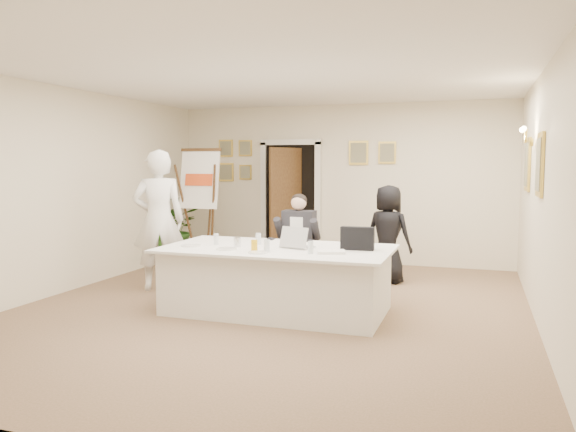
% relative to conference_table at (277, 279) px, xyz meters
% --- Properties ---
extents(floor, '(7.00, 7.00, 0.00)m').
position_rel_conference_table_xyz_m(floor, '(-0.11, 0.10, -0.39)').
color(floor, brown).
rests_on(floor, ground).
extents(ceiling, '(6.00, 7.00, 0.02)m').
position_rel_conference_table_xyz_m(ceiling, '(-0.11, 0.10, 2.41)').
color(ceiling, white).
rests_on(ceiling, wall_back).
extents(wall_back, '(6.00, 0.10, 2.80)m').
position_rel_conference_table_xyz_m(wall_back, '(-0.11, 3.60, 1.01)').
color(wall_back, '#F3E7CD').
rests_on(wall_back, floor).
extents(wall_front, '(6.00, 0.10, 2.80)m').
position_rel_conference_table_xyz_m(wall_front, '(-0.11, -3.40, 1.01)').
color(wall_front, '#F3E7CD').
rests_on(wall_front, floor).
extents(wall_left, '(0.10, 7.00, 2.80)m').
position_rel_conference_table_xyz_m(wall_left, '(-3.11, 0.10, 1.01)').
color(wall_left, '#F3E7CD').
rests_on(wall_left, floor).
extents(wall_right, '(0.10, 7.00, 2.80)m').
position_rel_conference_table_xyz_m(wall_right, '(2.89, 0.10, 1.01)').
color(wall_right, '#F3E7CD').
rests_on(wall_right, floor).
extents(doorway, '(1.14, 0.86, 2.20)m').
position_rel_conference_table_xyz_m(doorway, '(-1.00, 3.42, 0.65)').
color(doorway, black).
rests_on(doorway, floor).
extents(pictures_back_wall, '(3.40, 0.06, 0.80)m').
position_rel_conference_table_xyz_m(pictures_back_wall, '(-0.91, 3.57, 1.46)').
color(pictures_back_wall, gold).
rests_on(pictures_back_wall, wall_back).
extents(pictures_right_wall, '(0.06, 2.20, 0.80)m').
position_rel_conference_table_xyz_m(pictures_right_wall, '(2.86, 1.30, 1.36)').
color(pictures_right_wall, gold).
rests_on(pictures_right_wall, wall_right).
extents(wall_sconce, '(0.20, 0.30, 0.24)m').
position_rel_conference_table_xyz_m(wall_sconce, '(2.79, 1.30, 1.71)').
color(wall_sconce, gold).
rests_on(wall_sconce, wall_right).
extents(conference_table, '(2.70, 1.44, 0.78)m').
position_rel_conference_table_xyz_m(conference_table, '(0.00, 0.00, 0.00)').
color(conference_table, white).
rests_on(conference_table, floor).
extents(seated_man, '(0.68, 0.71, 1.38)m').
position_rel_conference_table_xyz_m(seated_man, '(-0.04, 0.97, 0.30)').
color(seated_man, black).
rests_on(seated_man, floor).
extents(flip_chart, '(0.69, 0.44, 1.97)m').
position_rel_conference_table_xyz_m(flip_chart, '(-2.18, 2.34, 0.52)').
color(flip_chart, '#331D10').
rests_on(flip_chart, floor).
extents(standing_man, '(0.85, 0.77, 1.95)m').
position_rel_conference_table_xyz_m(standing_man, '(-1.97, 0.60, 0.58)').
color(standing_man, white).
rests_on(standing_man, floor).
extents(standing_woman, '(0.82, 0.66, 1.45)m').
position_rel_conference_table_xyz_m(standing_woman, '(1.00, 2.10, 0.33)').
color(standing_woman, black).
rests_on(standing_woman, floor).
extents(potted_palm, '(1.25, 1.13, 1.24)m').
position_rel_conference_table_xyz_m(potted_palm, '(-2.91, 2.60, 0.22)').
color(potted_palm, '#28591D').
rests_on(potted_palm, floor).
extents(laptop, '(0.45, 0.46, 0.28)m').
position_rel_conference_table_xyz_m(laptop, '(0.23, 0.07, 0.52)').
color(laptop, '#B7BABC').
rests_on(laptop, conference_table).
extents(laptop_bag, '(0.38, 0.12, 0.27)m').
position_rel_conference_table_xyz_m(laptop_bag, '(0.94, 0.10, 0.52)').
color(laptop_bag, black).
rests_on(laptop_bag, conference_table).
extents(paper_stack, '(0.35, 0.29, 0.03)m').
position_rel_conference_table_xyz_m(paper_stack, '(0.72, -0.21, 0.40)').
color(paper_stack, white).
rests_on(paper_stack, conference_table).
extents(plate_left, '(0.31, 0.31, 0.01)m').
position_rel_conference_table_xyz_m(plate_left, '(-1.00, -0.25, 0.39)').
color(plate_left, white).
rests_on(plate_left, conference_table).
extents(plate_mid, '(0.28, 0.28, 0.01)m').
position_rel_conference_table_xyz_m(plate_mid, '(-0.49, -0.35, 0.39)').
color(plate_mid, white).
rests_on(plate_mid, conference_table).
extents(plate_near, '(0.27, 0.27, 0.01)m').
position_rel_conference_table_xyz_m(plate_near, '(-0.05, -0.47, 0.39)').
color(plate_near, white).
rests_on(plate_near, conference_table).
extents(glass_a, '(0.07, 0.07, 0.14)m').
position_rel_conference_table_xyz_m(glass_a, '(-0.77, -0.05, 0.45)').
color(glass_a, silver).
rests_on(glass_a, conference_table).
extents(glass_b, '(0.07, 0.07, 0.14)m').
position_rel_conference_table_xyz_m(glass_b, '(0.01, -0.36, 0.45)').
color(glass_b, silver).
rests_on(glass_b, conference_table).
extents(glass_c, '(0.06, 0.06, 0.14)m').
position_rel_conference_table_xyz_m(glass_c, '(0.51, -0.33, 0.45)').
color(glass_c, silver).
rests_on(glass_c, conference_table).
extents(glass_d, '(0.08, 0.08, 0.14)m').
position_rel_conference_table_xyz_m(glass_d, '(-0.30, 0.15, 0.45)').
color(glass_d, silver).
rests_on(glass_d, conference_table).
extents(oj_glass, '(0.08, 0.08, 0.13)m').
position_rel_conference_table_xyz_m(oj_glass, '(-0.14, -0.37, 0.45)').
color(oj_glass, gold).
rests_on(oj_glass, conference_table).
extents(steel_jug, '(0.11, 0.11, 0.11)m').
position_rel_conference_table_xyz_m(steel_jug, '(-0.46, -0.11, 0.44)').
color(steel_jug, silver).
rests_on(steel_jug, conference_table).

